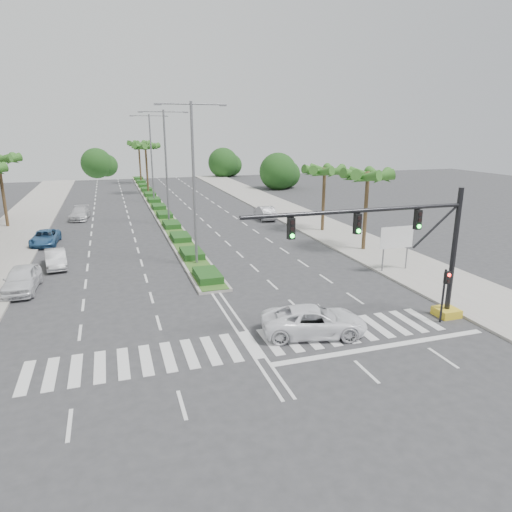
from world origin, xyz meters
The scene contains 20 objects.
ground centered at (0.00, 0.00, 0.00)m, with size 160.00×160.00×0.00m, color #333335.
footpath_right centered at (15.20, 20.00, 0.07)m, with size 6.00×120.00×0.15m, color gray.
median centered at (0.00, 45.00, 0.10)m, with size 2.20×75.00×0.20m, color gray.
median_grass centered at (0.00, 45.00, 0.22)m, with size 1.80×75.00×0.04m, color #305A1F.
signal_gantry centered at (9.27, 0.00, 3.46)m, with size 12.60×1.20×7.20m.
pedestrian_signal centered at (10.60, -0.68, 2.04)m, with size 0.28×0.36×3.00m.
direction_sign centered at (13.50, 7.99, 2.45)m, with size 2.70×0.11×3.40m.
palm_right_near centered at (14.50, 14.00, 6.20)m, with size 4.57×4.68×7.05m.
palm_right_far centered at (14.50, 22.00, 5.91)m, with size 4.57×4.68×6.75m.
palm_median_a centered at (0.00, 55.00, 7.17)m, with size 4.57×4.68×8.05m.
palm_median_b centered at (0.00, 70.00, 7.17)m, with size 4.57×4.68×8.05m.
streetlight_near centered at (0.00, 14.00, 6.81)m, with size 5.10×0.25×12.00m.
streetlight_mid centered at (0.00, 30.00, 6.81)m, with size 5.10×0.25×12.00m.
streetlight_far centered at (0.00, 46.00, 6.81)m, with size 5.10×0.25×12.00m.
car_parked_a centered at (-11.78, 11.80, 0.81)m, with size 1.91×4.76×1.62m, color silver.
car_parked_b centered at (-10.22, 16.81, 0.67)m, with size 1.42×4.08×1.35m, color silver.
car_parked_c centered at (-11.80, 24.66, 0.65)m, with size 2.15×4.67×1.30m, color #2E5E8F.
car_parked_d centered at (-9.40, 36.41, 0.70)m, with size 1.95×4.80×1.39m, color silver.
car_crossing centered at (3.40, 0.11, 0.74)m, with size 2.46×5.34×1.48m, color white.
car_right centered at (11.04, 29.95, 0.77)m, with size 1.63×4.68×1.54m, color #B7B6BB.
Camera 1 is at (-5.98, -19.32, 10.17)m, focal length 32.00 mm.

